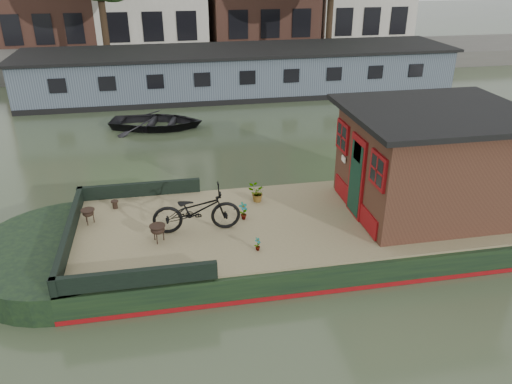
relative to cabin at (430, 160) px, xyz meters
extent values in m
plane|color=#2E3B25|center=(-2.19, 0.00, -1.88)|extent=(120.00, 120.00, 0.00)
cube|color=black|center=(-2.19, 0.00, -1.58)|extent=(12.00, 4.00, 0.60)
cylinder|color=black|center=(-8.19, 0.00, -1.58)|extent=(4.00, 4.00, 0.60)
cube|color=maroon|center=(-2.19, 0.00, -1.82)|extent=(12.02, 4.02, 0.10)
cube|color=#827450|center=(-2.19, 0.00, -1.25)|extent=(11.80, 3.80, 0.05)
cube|color=black|center=(-8.11, 0.00, -1.05)|extent=(0.12, 4.00, 0.35)
cube|color=black|center=(-6.69, 1.92, -1.05)|extent=(3.00, 0.12, 0.35)
cube|color=black|center=(-6.69, -1.92, -1.05)|extent=(3.00, 0.12, 0.35)
cube|color=#331A13|center=(0.01, 0.00, -0.08)|extent=(3.50, 3.00, 2.30)
cube|color=black|center=(0.01, 0.00, 1.13)|extent=(4.00, 3.50, 0.12)
cube|color=maroon|center=(-1.77, 0.00, -0.28)|extent=(0.06, 0.80, 1.90)
cube|color=black|center=(-1.79, 0.00, -0.33)|extent=(0.04, 0.64, 1.70)
cube|color=maroon|center=(-1.77, -1.05, 0.32)|extent=(0.06, 0.72, 0.72)
cube|color=maroon|center=(-1.77, 1.05, 0.32)|extent=(0.06, 0.72, 0.72)
imported|color=black|center=(-5.41, -0.08, -0.73)|extent=(1.91, 0.69, 1.00)
imported|color=brown|center=(-4.34, 0.22, -1.02)|extent=(0.27, 0.23, 0.42)
imported|color=brown|center=(-3.87, 1.06, -1.01)|extent=(0.41, 0.36, 0.44)
imported|color=#98582C|center=(-4.27, -1.14, -1.08)|extent=(0.19, 0.19, 0.30)
cylinder|color=black|center=(-7.26, 1.33, -1.13)|extent=(0.17, 0.17, 0.20)
cylinder|color=black|center=(-7.79, -1.70, -1.14)|extent=(0.15, 0.15, 0.18)
imported|color=black|center=(-6.24, 9.34, -1.51)|extent=(4.01, 3.24, 0.74)
cube|color=#4D5A67|center=(-2.19, 14.00, -0.88)|extent=(20.00, 4.00, 2.00)
cube|color=black|center=(-2.19, 14.00, 0.17)|extent=(20.40, 4.40, 0.12)
cube|color=black|center=(-2.19, 14.00, -1.76)|extent=(20.00, 4.05, 0.24)
cube|color=#47443F|center=(-2.19, 20.50, -1.43)|extent=(60.00, 6.00, 0.90)
cylinder|color=#332316|center=(-8.69, 19.00, 1.02)|extent=(0.36, 0.36, 4.00)
cylinder|color=#332316|center=(3.81, 19.00, 1.02)|extent=(0.36, 0.36, 4.00)
camera|label=1|loc=(-5.92, -9.70, 4.30)|focal=35.00mm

